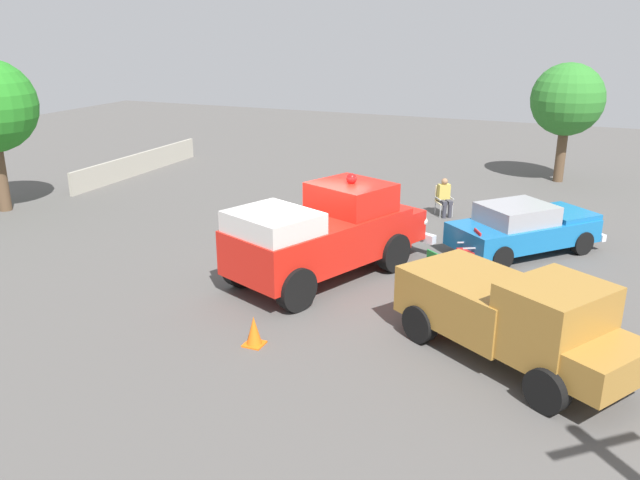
# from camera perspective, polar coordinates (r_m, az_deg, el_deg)

# --- Properties ---
(ground_plane) EXTENTS (60.00, 60.00, 0.00)m
(ground_plane) POSITION_cam_1_polar(r_m,az_deg,el_deg) (16.97, -0.88, -3.11)
(ground_plane) COLOR #514F4C
(vintage_fire_truck) EXTENTS (6.33, 4.31, 2.59)m
(vintage_fire_truck) POSITION_cam_1_polar(r_m,az_deg,el_deg) (16.52, 0.58, 0.68)
(vintage_fire_truck) COLOR black
(vintage_fire_truck) RESTS_ON ground
(classic_hot_rod) EXTENTS (4.47, 4.30, 1.46)m
(classic_hot_rod) POSITION_cam_1_polar(r_m,az_deg,el_deg) (19.29, 17.58, 1.06)
(classic_hot_rod) COLOR black
(classic_hot_rod) RESTS_ON ground
(parked_pickup) EXTENTS (4.09, 5.02, 1.90)m
(parked_pickup) POSITION_cam_1_polar(r_m,az_deg,el_deg) (12.99, 16.70, -6.32)
(parked_pickup) COLOR black
(parked_pickup) RESTS_ON ground
(lawn_chair_near_truck) EXTENTS (0.69, 0.69, 1.02)m
(lawn_chair_near_truck) POSITION_cam_1_polar(r_m,az_deg,el_deg) (22.49, 10.78, 3.66)
(lawn_chair_near_truck) COLOR #B7BABF
(lawn_chair_near_truck) RESTS_ON ground
(lawn_chair_by_car) EXTENTS (0.69, 0.69, 1.02)m
(lawn_chair_by_car) POSITION_cam_1_polar(r_m,az_deg,el_deg) (16.09, 10.24, -2.43)
(lawn_chair_by_car) COLOR #B7BABF
(lawn_chair_by_car) RESTS_ON ground
(lawn_chair_spare) EXTENTS (0.67, 0.67, 1.02)m
(lawn_chair_spare) POSITION_cam_1_polar(r_m,az_deg,el_deg) (17.82, 13.27, -0.52)
(lawn_chair_spare) COLOR #B7BABF
(lawn_chair_spare) RESTS_ON ground
(spectator_seated) EXTENTS (0.65, 0.61, 1.29)m
(spectator_seated) POSITION_cam_1_polar(r_m,az_deg,el_deg) (22.34, 10.94, 3.84)
(spectator_seated) COLOR #383842
(spectator_seated) RESTS_ON ground
(oak_tree_right) EXTENTS (2.88, 2.88, 4.79)m
(oak_tree_right) POSITION_cam_1_polar(r_m,az_deg,el_deg) (28.20, 20.96, 11.43)
(oak_tree_right) COLOR brown
(oak_tree_right) RESTS_ON ground
(traffic_cone) EXTENTS (0.40, 0.40, 0.64)m
(traffic_cone) POSITION_cam_1_polar(r_m,az_deg,el_deg) (13.40, -5.85, -8.01)
(traffic_cone) COLOR orange
(traffic_cone) RESTS_ON ground
(background_fence) EXTENTS (8.22, 0.12, 0.90)m
(background_fence) POSITION_cam_1_polar(r_m,az_deg,el_deg) (29.24, -15.69, 6.47)
(background_fence) COLOR #A8A393
(background_fence) RESTS_ON ground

